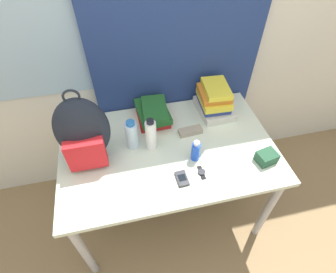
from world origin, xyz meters
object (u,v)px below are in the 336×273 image
Objects in this scene: sports_bottle at (151,135)px; book_stack_center at (214,100)px; water_bottle at (132,135)px; book_stack_left at (153,113)px; sunglasses_case at (190,131)px; cell_phone at (182,178)px; backpack at (83,132)px; sunscreen_bottle at (196,151)px; wristwatch at (201,172)px; camera_pouch at (267,157)px.

book_stack_center is at bearing 25.84° from sports_bottle.
book_stack_left is at bearing 50.68° from water_bottle.
book_stack_center is at bearing -1.03° from book_stack_left.
book_stack_left is 1.02× the size of book_stack_center.
water_bottle is 1.31× the size of sunglasses_case.
backpack is at bearing 150.00° from cell_phone.
sunscreen_bottle reaches higher than wristwatch.
book_stack_center is 0.62m from cell_phone.
sunglasses_case is (0.26, 0.06, -0.09)m from sports_bottle.
sunglasses_case is at bearing 12.82° from sports_bottle.
book_stack_center is 2.04× the size of sunscreen_bottle.
backpack reaches higher than cell_phone.
camera_pouch is (0.63, -0.25, -0.07)m from sports_bottle.
sports_bottle is 0.28m from sunscreen_bottle.
sunglasses_case is at bearing 3.45° from water_bottle.
sports_bottle is 0.68m from camera_pouch.
water_bottle is (-0.58, -0.19, -0.00)m from book_stack_center.
sports_bottle is 1.47× the size of sunglasses_case.
sunglasses_case is at bearing 66.51° from cell_phone.
cell_phone is 0.36m from sunglasses_case.
book_stack_center reaches higher than camera_pouch.
book_stack_center is 3.13× the size of wristwatch.
sports_bottle is at bearing 133.25° from wristwatch.
book_stack_center is 1.89× the size of sunglasses_case.
book_stack_left is at bearing 28.34° from backpack.
camera_pouch is 1.35× the size of wristwatch.
backpack is at bearing 165.58° from sunscreen_bottle.
sports_bottle is 0.31m from cell_phone.
book_stack_left is 1.31× the size of sports_bottle.
cell_phone is (0.48, -0.28, -0.20)m from backpack.
book_stack_left is at bearing 178.97° from book_stack_center.
sports_bottle is 0.36m from wristwatch.
sunscreen_bottle is (-0.24, -0.37, -0.03)m from book_stack_center.
book_stack_left reaches higher than wristwatch.
sports_bottle is at bearing -154.16° from book_stack_center.
water_bottle reaches higher than camera_pouch.
sunglasses_case is at bearing 85.46° from wristwatch.
wristwatch is (0.18, -0.49, -0.06)m from book_stack_left.
cell_phone is at bearing -66.26° from sports_bottle.
wristwatch is at bearing -116.17° from book_stack_center.
water_bottle is 0.39m from sunscreen_bottle.
sports_bottle reaches higher than sunglasses_case.
sunscreen_bottle is 0.18m from cell_phone.
water_bottle is at bearing 160.94° from sports_bottle.
wristwatch is at bearing -94.54° from sunglasses_case.
backpack reaches higher than book_stack_center.
backpack is 4.79× the size of cell_phone.
book_stack_center is at bearing 63.83° from wristwatch.
sports_bottle is at bearing -103.21° from book_stack_left.
water_bottle is at bearing 126.42° from cell_phone.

